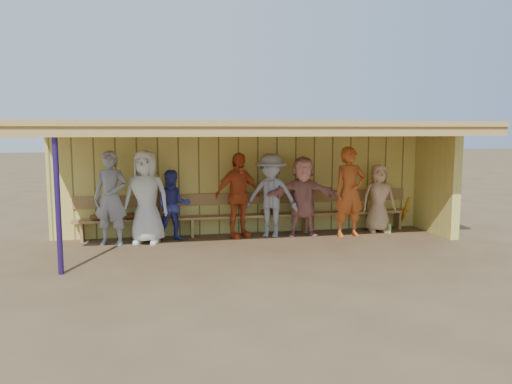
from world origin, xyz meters
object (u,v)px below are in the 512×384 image
player_b (146,197)px  player_e (271,195)px  player_g (350,192)px  player_a (111,198)px  player_h (379,198)px  player_f (303,196)px  bench (249,211)px  player_c (173,206)px  player_d (238,195)px

player_b → player_e: 2.68m
player_b → player_e: player_b is taller
player_b → player_g: bearing=13.7°
player_b → player_e: bearing=19.6°
player_a → player_h: player_a is taller
player_f → player_b: bearing=-169.7°
player_e → player_h: (2.53, -0.01, -0.13)m
player_h → bench: player_h is taller
player_b → player_c: 0.60m
player_g → player_h: size_ratio=1.26×
player_c → player_d: 1.41m
player_b → player_d: size_ratio=1.04×
player_b → player_g: player_g is taller
player_h → bench: size_ratio=0.21×
player_c → bench: player_c is taller
player_c → player_d: (1.40, 0.07, 0.17)m
player_g → player_h: bearing=15.0°
player_d → bench: player_d is taller
player_b → player_c: bearing=28.6°
player_b → bench: size_ratio=0.25×
player_a → player_f: player_a is taller
player_e → player_g: bearing=12.1°
player_c → bench: size_ratio=0.20×
player_c → player_h: (4.66, 0.02, 0.03)m
player_h → player_c: bearing=-171.5°
player_b → bench: (2.25, 0.50, -0.44)m
player_a → player_f: (4.08, 0.10, -0.08)m
player_g → player_h: player_g is taller
player_b → player_h: 5.21m
player_e → player_d: bearing=-159.0°
player_d → player_g: size_ratio=0.94×
player_d → player_b: bearing=164.5°
player_c → player_f: bearing=-5.0°
player_c → player_f: size_ratio=0.85×
player_g → player_h: (0.85, 0.34, -0.21)m
player_b → player_c: (0.55, 0.12, -0.22)m
player_f → bench: (-1.13, 0.43, -0.36)m
player_b → player_h: size_ratio=1.24×
player_c → player_f: player_f is taller
player_d → player_f: (1.44, -0.12, -0.04)m
player_f → bench: player_f is taller
player_e → bench: 0.67m
player_a → bench: (2.95, 0.53, -0.44)m
player_f → player_g: (0.98, -0.27, 0.10)m
player_a → player_d: player_a is taller
player_f → player_d: bearing=-175.8°
player_b → bench: bearing=28.8°
player_b → player_c: player_b is taller
player_c → bench: 1.76m
player_g → player_c: bearing=168.3°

